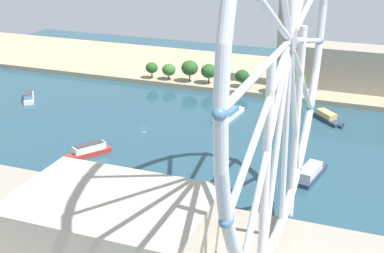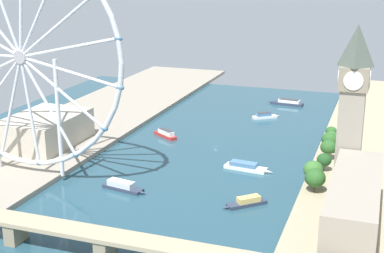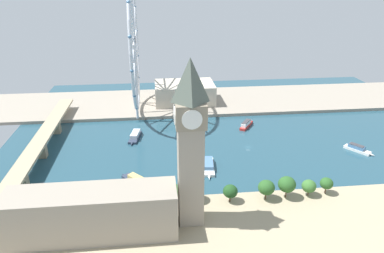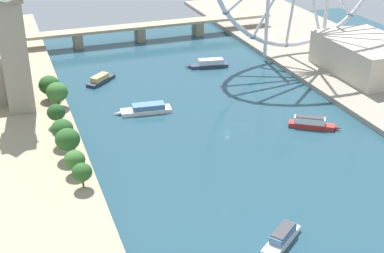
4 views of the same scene
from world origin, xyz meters
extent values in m
plane|color=#234756|center=(0.00, 0.00, 0.00)|extent=(398.22, 398.22, 0.00)
cube|color=tan|center=(-114.11, 0.00, 1.50)|extent=(90.00, 520.00, 3.00)
cube|color=gray|center=(114.11, 0.00, 1.50)|extent=(90.00, 520.00, 3.00)
cube|color=gray|center=(-92.38, 56.49, 31.34)|extent=(13.02, 13.02, 56.68)
cube|color=gray|center=(-92.38, 56.49, 65.93)|extent=(15.11, 15.11, 12.51)
pyramid|color=#4C564C|center=(-92.38, 56.49, 83.09)|extent=(13.67, 13.67, 21.81)
cylinder|color=white|center=(-92.38, 64.30, 65.93)|extent=(9.90, 0.50, 9.90)
cylinder|color=white|center=(-92.38, 48.68, 65.93)|extent=(9.90, 0.50, 9.90)
cylinder|color=white|center=(-84.57, 56.49, 65.93)|extent=(0.50, 9.90, 9.90)
cylinder|color=white|center=(-100.20, 56.49, 65.93)|extent=(0.50, 9.90, 9.90)
cube|color=gray|center=(-99.46, 107.96, 16.07)|extent=(22.00, 86.94, 26.14)
cylinder|color=#513823|center=(-75.34, -29.85, 4.94)|extent=(0.80, 0.80, 3.88)
ellipsoid|color=#285623|center=(-75.34, -29.85, 10.08)|extent=(7.99, 7.99, 7.20)
cylinder|color=#513823|center=(-76.45, -18.13, 4.52)|extent=(0.80, 0.80, 3.04)
ellipsoid|color=#386B2D|center=(-76.45, -18.13, 9.57)|extent=(8.80, 8.80, 7.92)
cylinder|color=#513823|center=(-76.95, -3.76, 5.40)|extent=(0.80, 0.80, 4.79)
ellipsoid|color=#285623|center=(-76.95, -3.76, 12.10)|extent=(10.75, 10.75, 9.68)
cylinder|color=#513823|center=(-77.53, 9.11, 5.05)|extent=(0.80, 0.80, 4.10)
ellipsoid|color=#285623|center=(-77.53, 9.11, 11.13)|extent=(10.07, 10.07, 9.06)
cylinder|color=#513823|center=(-77.56, 31.09, 4.74)|extent=(0.80, 0.80, 3.47)
ellipsoid|color=#1E471E|center=(-77.56, 31.09, 10.01)|extent=(8.85, 8.85, 7.97)
cylinder|color=#513823|center=(-77.77, 31.24, 5.36)|extent=(0.80, 0.80, 4.72)
ellipsoid|color=#285623|center=(-77.77, 31.24, 10.56)|extent=(7.10, 7.10, 6.39)
cylinder|color=#513823|center=(-74.10, 53.74, 4.90)|extent=(0.80, 0.80, 3.81)
ellipsoid|color=#386B2D|center=(-74.10, 53.74, 11.35)|extent=(11.36, 11.36, 10.23)
cylinder|color=#513823|center=(-76.70, 65.70, 4.86)|extent=(0.80, 0.80, 3.72)
ellipsoid|color=#285623|center=(-76.70, 65.70, 11.26)|extent=(11.35, 11.35, 10.22)
torus|color=silver|center=(89.07, 90.64, 72.35)|extent=(130.22, 3.00, 130.22)
cylinder|color=#99999E|center=(89.07, 90.64, 72.35)|extent=(7.63, 3.00, 7.63)
cylinder|color=silver|center=(120.88, 90.64, 72.35)|extent=(63.61, 1.80, 1.80)
cylinder|color=silver|center=(118.13, 90.64, 85.29)|extent=(58.85, 1.80, 27.52)
cylinder|color=silver|center=(110.35, 90.64, 95.99)|extent=(43.90, 1.80, 48.48)
cylinder|color=silver|center=(98.90, 90.64, 102.60)|extent=(21.37, 1.80, 61.06)
cylinder|color=silver|center=(85.75, 90.64, 103.98)|extent=(8.44, 1.80, 63.45)
cylinder|color=silver|center=(73.17, 90.64, 99.90)|extent=(33.36, 1.80, 55.99)
cylinder|color=silver|center=(63.34, 90.64, 91.05)|extent=(52.52, 1.80, 38.85)
cylinder|color=silver|center=(57.96, 90.64, 78.97)|extent=(62.60, 1.80, 14.99)
cylinder|color=silver|center=(57.96, 90.64, 65.74)|extent=(62.60, 1.80, 14.99)
cylinder|color=silver|center=(63.34, 90.64, 53.66)|extent=(52.52, 1.80, 38.85)
cylinder|color=silver|center=(73.17, 90.64, 44.81)|extent=(33.36, 1.80, 55.99)
cylinder|color=silver|center=(85.75, 90.64, 40.72)|extent=(8.44, 1.80, 63.45)
cylinder|color=silver|center=(98.90, 90.64, 42.10)|extent=(21.37, 1.80, 61.06)
cylinder|color=silver|center=(110.35, 90.64, 48.72)|extent=(43.90, 1.80, 48.48)
cylinder|color=silver|center=(118.13, 90.64, 59.42)|extent=(58.85, 1.80, 27.52)
ellipsoid|color=teal|center=(152.68, 90.64, 72.35)|extent=(4.80, 3.20, 3.20)
ellipsoid|color=teal|center=(147.18, 90.64, 98.23)|extent=(4.80, 3.20, 3.20)
ellipsoid|color=teal|center=(37.61, 90.64, 109.74)|extent=(4.80, 3.20, 3.20)
ellipsoid|color=teal|center=(26.85, 90.64, 85.58)|extent=(4.80, 3.20, 3.20)
ellipsoid|color=teal|center=(26.85, 90.64, 59.13)|extent=(4.80, 3.20, 3.20)
ellipsoid|color=teal|center=(37.61, 90.64, 34.96)|extent=(4.80, 3.20, 3.20)
ellipsoid|color=teal|center=(57.27, 90.64, 17.26)|extent=(4.80, 3.20, 3.20)
ellipsoid|color=teal|center=(82.42, 90.64, 9.09)|extent=(4.80, 3.20, 3.20)
ellipsoid|color=teal|center=(108.73, 90.64, 11.85)|extent=(4.80, 3.20, 3.20)
ellipsoid|color=teal|center=(131.64, 90.64, 25.08)|extent=(4.80, 3.20, 3.20)
ellipsoid|color=teal|center=(147.18, 90.64, 46.48)|extent=(4.80, 3.20, 3.20)
cylinder|color=silver|center=(111.34, 90.64, 37.68)|extent=(2.40, 2.40, 69.35)
cylinder|color=silver|center=(66.81, 90.64, 37.68)|extent=(2.40, 2.40, 69.35)
cube|color=#BCB29E|center=(110.68, 41.91, 13.16)|extent=(42.47, 62.09, 20.32)
cube|color=tan|center=(0.00, 163.07, 11.00)|extent=(210.22, 12.44, 2.00)
cube|color=gray|center=(-46.07, 163.07, 5.00)|extent=(6.00, 11.20, 10.00)
cube|color=gray|center=(0.00, 163.07, 5.00)|extent=(6.00, 11.20, 10.00)
cube|color=gray|center=(46.07, 163.07, 5.00)|extent=(6.00, 11.20, 10.00)
cube|color=#2D384C|center=(26.88, 91.68, 0.99)|extent=(25.30, 11.14, 1.97)
cone|color=#2D384C|center=(12.89, 94.16, 0.99)|extent=(4.68, 2.71, 1.97)
cube|color=silver|center=(28.09, 91.46, 3.59)|extent=(16.79, 8.57, 3.24)
cube|color=#2D384C|center=(-44.48, 88.84, 0.96)|extent=(20.14, 19.35, 1.92)
cone|color=#2D384C|center=(-35.16, 97.54, 0.96)|extent=(4.20, 4.10, 1.92)
cube|color=#DBB766|center=(-45.28, 88.10, 3.38)|extent=(12.58, 12.22, 2.91)
cube|color=white|center=(-16.32, -84.33, 1.03)|extent=(19.86, 16.63, 2.07)
cone|color=white|center=(-25.92, -91.33, 1.03)|extent=(4.19, 3.84, 2.07)
cube|color=teal|center=(-15.50, -83.73, 3.41)|extent=(12.86, 11.18, 2.67)
cube|color=#38383D|center=(-15.50, -83.73, 4.94)|extent=(11.72, 10.27, 0.40)
cube|color=white|center=(-30.84, 37.12, 1.03)|extent=(27.25, 10.65, 2.06)
cone|color=white|center=(-46.18, 38.79, 1.03)|extent=(4.98, 2.56, 2.06)
cube|color=teal|center=(-29.52, 36.98, 3.38)|extent=(17.62, 8.37, 2.65)
cube|color=#B22D28|center=(41.88, -9.01, 1.14)|extent=(21.51, 16.63, 2.29)
cone|color=#B22D28|center=(52.72, -16.17, 1.14)|extent=(4.62, 4.13, 2.29)
cube|color=white|center=(40.94, -8.40, 3.87)|extent=(15.13, 12.03, 3.16)
cube|color=#38383D|center=(40.94, -8.40, 5.66)|extent=(13.75, 11.02, 0.42)
camera|label=1|loc=(243.10, 119.43, 106.93)|focal=51.59mm
camera|label=2|loc=(-107.67, 355.04, 123.93)|focal=52.17mm
camera|label=3|loc=(-257.73, 73.52, 129.00)|focal=33.87mm
camera|label=4|loc=(-96.76, -213.52, 118.38)|focal=49.98mm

